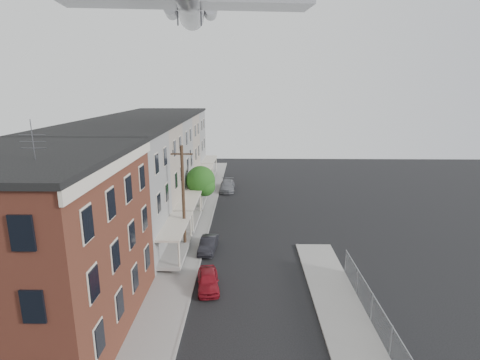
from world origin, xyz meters
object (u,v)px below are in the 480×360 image
object	(u,v)px
utility_pole	(183,197)
car_mid	(208,244)
car_near	(208,280)
street_tree	(202,182)
car_far	(227,186)

from	to	relation	value
utility_pole	car_mid	xyz separation A→B (m)	(2.00, -0.27, -4.08)
utility_pole	car_mid	size ratio (longest dim) A/B	2.49
utility_pole	car_near	size ratio (longest dim) A/B	2.47
car_near	street_tree	bearing A→B (deg)	90.29
street_tree	car_near	distance (m)	16.64
car_mid	car_far	world-z (taller)	car_far
utility_pole	car_far	bearing A→B (deg)	82.02
street_tree	car_near	bearing A→B (deg)	-82.03
car_near	car_far	xyz separation A→B (m)	(0.03, 25.11, 0.06)
street_tree	car_mid	size ratio (longest dim) A/B	1.44
street_tree	car_near	world-z (taller)	street_tree
utility_pole	street_tree	xyz separation A→B (m)	(0.33, 9.92, -1.22)
utility_pole	car_far	size ratio (longest dim) A/B	1.93
utility_pole	car_near	bearing A→B (deg)	-67.64
car_near	car_mid	bearing A→B (deg)	87.99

